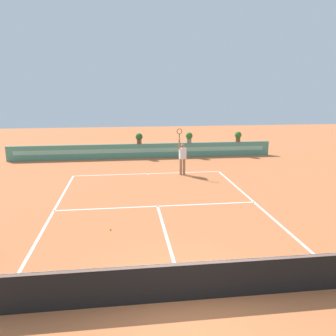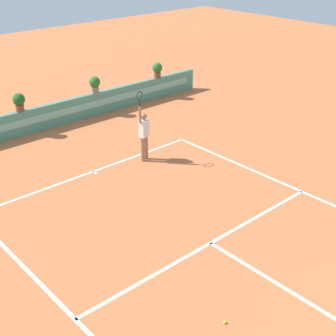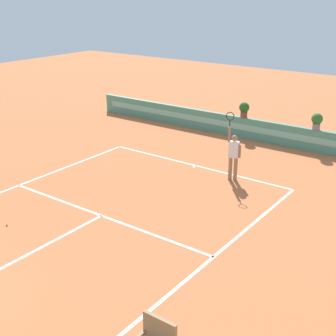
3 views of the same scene
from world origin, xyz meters
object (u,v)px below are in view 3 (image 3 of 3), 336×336
at_px(tennis_ball_near_baseline, 7,225).
at_px(potted_plant_centre, 244,109).
at_px(potted_plant_right, 317,120).
at_px(tennis_player, 233,153).

distance_m(tennis_ball_near_baseline, potted_plant_centre, 12.34).
xyz_separation_m(tennis_ball_near_baseline, potted_plant_right, (5.04, 12.16, 1.38)).
relative_size(tennis_ball_near_baseline, potted_plant_right, 0.09).
xyz_separation_m(potted_plant_right, potted_plant_centre, (-3.47, 0.00, 0.00)).
bearing_deg(potted_plant_right, tennis_ball_near_baseline, -112.53).
height_order(potted_plant_right, potted_plant_centre, same).
xyz_separation_m(tennis_player, tennis_ball_near_baseline, (-3.73, -7.22, -1.02)).
relative_size(tennis_player, potted_plant_centre, 3.57).
bearing_deg(potted_plant_centre, tennis_player, -66.42).
height_order(tennis_player, tennis_ball_near_baseline, tennis_player).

